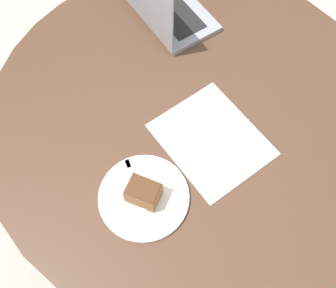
% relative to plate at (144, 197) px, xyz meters
% --- Properties ---
extents(ground_plane, '(12.00, 12.00, 0.00)m').
position_rel_plate_xyz_m(ground_plane, '(-0.22, 0.24, -0.75)').
color(ground_plane, '#B7AD9E').
extents(dining_table, '(1.28, 1.28, 0.74)m').
position_rel_plate_xyz_m(dining_table, '(-0.22, 0.24, -0.14)').
color(dining_table, '#4C3323').
rests_on(dining_table, ground_plane).
extents(paper_document, '(0.37, 0.33, 0.00)m').
position_rel_plate_xyz_m(paper_document, '(-0.09, 0.25, -0.00)').
color(paper_document, white).
rests_on(paper_document, dining_table).
extents(plate, '(0.25, 0.25, 0.01)m').
position_rel_plate_xyz_m(plate, '(0.00, 0.00, 0.00)').
color(plate, silver).
rests_on(plate, dining_table).
extents(cake_slice, '(0.11, 0.11, 0.07)m').
position_rel_plate_xyz_m(cake_slice, '(0.00, 0.00, 0.04)').
color(cake_slice, brown).
rests_on(cake_slice, plate).
extents(fork, '(0.17, 0.03, 0.00)m').
position_rel_plate_xyz_m(fork, '(-0.06, -0.01, 0.01)').
color(fork, silver).
rests_on(fork, plate).
extents(laptop, '(0.38, 0.27, 0.26)m').
position_rel_plate_xyz_m(laptop, '(-0.61, 0.31, 0.04)').
color(laptop, gray).
rests_on(laptop, dining_table).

